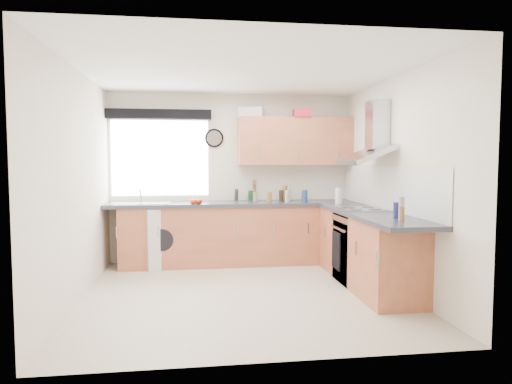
{
  "coord_description": "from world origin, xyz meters",
  "views": [
    {
      "loc": [
        -0.56,
        -5.08,
        1.52
      ],
      "look_at": [
        0.25,
        0.85,
        1.1
      ],
      "focal_mm": 32.0,
      "sensor_mm": 36.0,
      "label": 1
    }
  ],
  "objects": [
    {
      "name": "storage_box",
      "position": [
        1.02,
        1.52,
        2.21
      ],
      "size": [
        0.27,
        0.23,
        0.12
      ],
      "primitive_type": "cube",
      "rotation": [
        0.0,
        0.0,
        -0.07
      ],
      "color": "red",
      "rests_on": "upper_cabinets"
    },
    {
      "name": "wall_clock",
      "position": [
        -0.25,
        1.76,
        1.85
      ],
      "size": [
        0.28,
        0.04,
        0.28
      ],
      "primitive_type": "cylinder",
      "rotation": [
        1.57,
        0.0,
        0.0
      ],
      "color": "black",
      "rests_on": "wall_back"
    },
    {
      "name": "worktop_right",
      "position": [
        1.5,
        0.0,
        0.89
      ],
      "size": [
        0.62,
        2.42,
        0.05
      ],
      "primitive_type": "cube",
      "color": "#282A33",
      "rests_on": "base_cab_right"
    },
    {
      "name": "jar_5",
      "position": [
        0.79,
        1.62,
        1.02
      ],
      "size": [
        0.07,
        0.07,
        0.23
      ],
      "primitive_type": "cylinder",
      "color": "brown",
      "rests_on": "worktop_back"
    },
    {
      "name": "base_cab_corner",
      "position": [
        1.5,
        1.5,
        0.43
      ],
      "size": [
        0.6,
        0.6,
        0.86
      ],
      "primitive_type": "cube",
      "color": "#9C5236",
      "rests_on": "ground_plane"
    },
    {
      "name": "bottle_0",
      "position": [
        1.54,
        -0.58,
        1.0
      ],
      "size": [
        0.06,
        0.06,
        0.17
      ],
      "primitive_type": "cylinder",
      "color": "navy",
      "rests_on": "worktop_right"
    },
    {
      "name": "worktop_back",
      "position": [
        0.0,
        1.5,
        0.89
      ],
      "size": [
        3.6,
        0.62,
        0.05
      ],
      "primitive_type": "cube",
      "color": "#282A33",
      "rests_on": "base_cab_back"
    },
    {
      "name": "ceiling",
      "position": [
        0.0,
        0.0,
        2.5
      ],
      "size": [
        3.6,
        3.6,
        0.02
      ],
      "primitive_type": "cube",
      "color": "white",
      "rests_on": "wall_back"
    },
    {
      "name": "upper_cabinets",
      "position": [
        0.95,
        1.62,
        1.8
      ],
      "size": [
        1.7,
        0.35,
        0.7
      ],
      "primitive_type": "cube",
      "color": "#9C5236",
      "rests_on": "wall_back"
    },
    {
      "name": "oven",
      "position": [
        1.5,
        0.3,
        0.42
      ],
      "size": [
        0.56,
        0.58,
        0.85
      ],
      "primitive_type": "cube",
      "color": "black",
      "rests_on": "ground_plane"
    },
    {
      "name": "jar_4",
      "position": [
        1.05,
        1.42,
        1.0
      ],
      "size": [
        0.07,
        0.07,
        0.17
      ],
      "primitive_type": "cylinder",
      "color": "navy",
      "rests_on": "worktop_back"
    },
    {
      "name": "casserole",
      "position": [
        0.3,
        1.72,
        2.22
      ],
      "size": [
        0.42,
        0.36,
        0.15
      ],
      "primitive_type": "cube",
      "rotation": [
        0.0,
        0.0,
        -0.31
      ],
      "color": "silver",
      "rests_on": "upper_cabinets"
    },
    {
      "name": "jar_8",
      "position": [
        0.53,
        1.5,
        0.98
      ],
      "size": [
        0.07,
        0.07,
        0.14
      ],
      "primitive_type": "cylinder",
      "color": "brown",
      "rests_on": "worktop_back"
    },
    {
      "name": "wall_left",
      "position": [
        -1.8,
        0.0,
        1.25
      ],
      "size": [
        0.02,
        3.6,
        2.5
      ],
      "primitive_type": "cube",
      "color": "silver",
      "rests_on": "ground_plane"
    },
    {
      "name": "wall_back",
      "position": [
        0.0,
        1.8,
        1.25
      ],
      "size": [
        3.6,
        0.02,
        2.5
      ],
      "primitive_type": "cube",
      "color": "silver",
      "rests_on": "ground_plane"
    },
    {
      "name": "jar_3",
      "position": [
        1.09,
        1.69,
        0.99
      ],
      "size": [
        0.04,
        0.04,
        0.15
      ],
      "primitive_type": "cylinder",
      "color": "brown",
      "rests_on": "worktop_back"
    },
    {
      "name": "jar_1",
      "position": [
        0.77,
        1.37,
        1.0
      ],
      "size": [
        0.05,
        0.05,
        0.17
      ],
      "primitive_type": "cylinder",
      "color": "#A7A08E",
      "rests_on": "worktop_back"
    },
    {
      "name": "bottle_2",
      "position": [
        1.48,
        -0.81,
        1.03
      ],
      "size": [
        0.06,
        0.06,
        0.25
      ],
      "primitive_type": "cylinder",
      "color": "#9E9486",
      "rests_on": "worktop_right"
    },
    {
      "name": "base_cab_back",
      "position": [
        -0.1,
        1.51,
        0.43
      ],
      "size": [
        3.0,
        0.58,
        0.86
      ],
      "primitive_type": "cube",
      "color": "#9C5236",
      "rests_on": "ground_plane"
    },
    {
      "name": "wall_front",
      "position": [
        0.0,
        -1.8,
        1.25
      ],
      "size": [
        3.6,
        0.02,
        2.5
      ],
      "primitive_type": "cube",
      "color": "silver",
      "rests_on": "ground_plane"
    },
    {
      "name": "jar_0",
      "position": [
        0.85,
        1.6,
        1.03
      ],
      "size": [
        0.05,
        0.05,
        0.24
      ],
      "primitive_type": "cylinder",
      "color": "#9D9686",
      "rests_on": "worktop_back"
    },
    {
      "name": "sink",
      "position": [
        -1.33,
        1.5,
        0.95
      ],
      "size": [
        0.84,
        0.46,
        0.1
      ],
      "primitive_type": null,
      "color": "#A9B0B6",
      "rests_on": "worktop_back"
    },
    {
      "name": "kitchen_roll",
      "position": [
        1.45,
        1.05,
        1.02
      ],
      "size": [
        0.12,
        0.12,
        0.22
      ],
      "primitive_type": "cylinder",
      "rotation": [
        0.0,
        0.0,
        0.15
      ],
      "color": "silver",
      "rests_on": "worktop_right"
    },
    {
      "name": "jar_2",
      "position": [
        0.28,
        1.68,
        0.99
      ],
      "size": [
        0.07,
        0.07,
        0.15
      ],
      "primitive_type": "cylinder",
      "color": "#143A1A",
      "rests_on": "worktop_back"
    },
    {
      "name": "splashback",
      "position": [
        1.79,
        0.3,
        1.18
      ],
      "size": [
        0.01,
        3.0,
        0.54
      ],
      "primitive_type": "cube",
      "color": "white",
      "rests_on": "wall_right"
    },
    {
      "name": "ground_plane",
      "position": [
        0.0,
        0.0,
        0.0
      ],
      "size": [
        3.6,
        3.6,
        0.0
      ],
      "primitive_type": "plane",
      "color": "beige"
    },
    {
      "name": "jar_6",
      "position": [
        0.72,
        1.57,
        0.99
      ],
      "size": [
        0.06,
        0.06,
        0.16
      ],
      "primitive_type": "cylinder",
      "color": "black",
      "rests_on": "worktop_back"
    },
    {
      "name": "washing_machine",
      "position": [
        -1.0,
        1.52,
        0.42
      ],
      "size": [
        0.73,
        0.72,
        0.85
      ],
      "primitive_type": "cube",
      "rotation": [
        0.0,
        0.0,
        0.34
      ],
      "color": "silver",
      "rests_on": "ground_plane"
    },
    {
      "name": "window",
      "position": [
        -1.05,
        1.79,
        1.55
      ],
      "size": [
        1.4,
        0.02,
        1.1
      ],
      "primitive_type": "cube",
      "color": "silver",
      "rests_on": "wall_back"
    },
    {
      "name": "jar_7",
      "position": [
        0.07,
        1.68,
        1.0
      ],
      "size": [
        0.06,
        0.06,
        0.18
      ],
      "primitive_type": "cylinder",
      "color": "black",
      "rests_on": "worktop_back"
    },
    {
      "name": "window_blind",
      "position": [
        -1.05,
        1.7,
        2.18
      ],
      "size": [
        1.5,
        0.18,
        0.14
      ],
      "primitive_type": "cube",
      "color": "black",
      "rests_on": "wall_back"
    },
    {
      "name": "bottle_1",
      "position": [
        1.48,
        -0.84,
        0.98
      ],
      "size": [
        0.05,
        0.05,
        0.15
      ],
      "primitive_type": "cylinder",
      "color": "olive",
      "rests_on": "worktop_right"
    },
    {
      "name": "base_cab_right",
      "position": [
        1.51,
        0.15,
        0.43
      ],
      "size": [
        0.58,
        2.1,
        0.86
      ],
      "primitive_type": "cube",
      "color": "#9C5236",
      "rests_on": "ground_plane"
    },
    {
      "name": "extractor_hood",
      "position": [
        1.6,
        0.3,
        1.77
      ],
      "size": [
        0.52,
        0.78,
        0.66
      ],
      "primitive_type": null,
      "color": "#A9B0B6",
      "rests_on": "wall_right"
    },
    {
      "name": "tomato_cluster",
      "position": [
        -0.53,
        1.3,
        0.94
      ],
      "size": [
        0.19,
        0.19,
        0.07
      ],
      "primitive_type": null,
      "rotation": [
        0.0,
        0.0,
        0.35
      ],
      "color": "#AD1F03",
      "rests_on": "worktop_back"
    },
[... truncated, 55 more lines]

